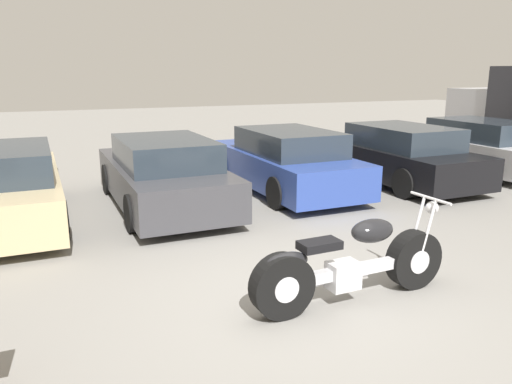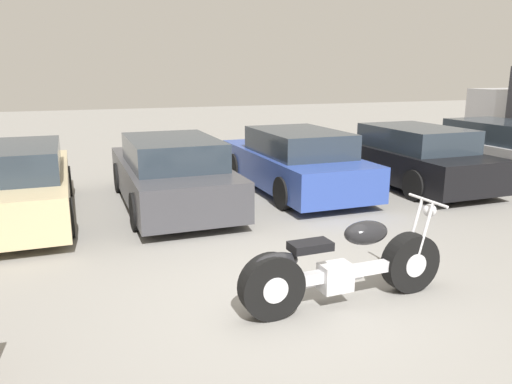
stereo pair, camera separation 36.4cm
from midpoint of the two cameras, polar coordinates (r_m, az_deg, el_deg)
The scene contains 7 objects.
ground_plane at distance 5.71m, azimuth 3.56°, elevation -12.07°, with size 60.00×60.00×0.00m, color gray.
motorcycle at distance 5.54m, azimuth 8.86°, elevation -8.28°, with size 2.43×0.62×1.08m.
parked_car_champagne at distance 9.27m, azimuth -27.98°, elevation 0.48°, with size 1.81×4.46×1.30m.
parked_car_dark_grey at distance 9.43m, azimuth -11.67°, elevation 2.01°, with size 1.81×4.46×1.30m.
parked_car_blue at distance 10.56m, azimuth 2.29°, elevation 3.52°, with size 1.81×4.46×1.30m.
parked_car_black at distance 11.71m, azimuth 14.83°, elevation 4.09°, with size 1.81×4.46×1.30m.
parked_car_silver at distance 13.68m, azimuth 23.04°, elevation 4.78°, with size 1.81×4.46×1.30m.
Camera 1 is at (-2.55, -4.49, 2.48)m, focal length 35.00 mm.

